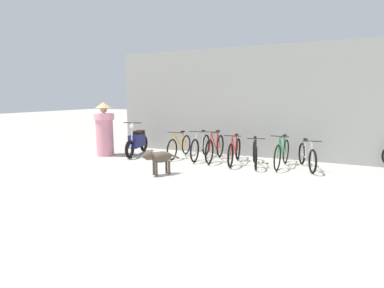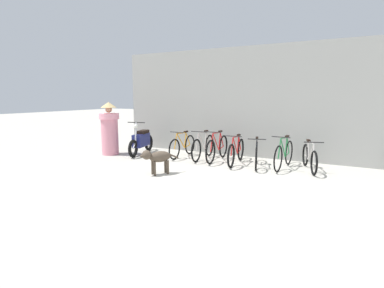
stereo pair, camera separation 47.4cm
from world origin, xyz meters
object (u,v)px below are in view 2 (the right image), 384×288
object	(u,v)px
bicycle_1	(203,147)
bicycle_6	(309,158)
bicycle_3	(236,152)
bicycle_5	(284,154)
bicycle_2	(217,148)
person_in_robes	(110,129)
bicycle_4	(256,154)
stray_dog	(157,157)
motorcycle	(141,141)
bicycle_0	(183,146)

from	to	relation	value
bicycle_1	bicycle_6	distance (m)	3.02
bicycle_3	bicycle_5	distance (m)	1.29
bicycle_2	person_in_robes	world-z (taller)	person_in_robes
bicycle_4	bicycle_6	size ratio (longest dim) A/B	1.00
stray_dog	motorcycle	bearing A→B (deg)	-101.42
bicycle_0	bicycle_3	size ratio (longest dim) A/B	0.94
bicycle_6	stray_dog	distance (m)	3.87
stray_dog	bicycle_6	bearing A→B (deg)	157.61
bicycle_1	bicycle_2	xyz separation A→B (m)	(0.47, -0.02, 0.01)
bicycle_6	bicycle_0	bearing A→B (deg)	-108.18
bicycle_6	stray_dog	bearing A→B (deg)	-74.02
bicycle_3	stray_dog	distance (m)	2.39
bicycle_4	motorcycle	size ratio (longest dim) A/B	0.89
bicycle_2	stray_dog	xyz separation A→B (m)	(-0.64, -2.17, 0.06)
bicycle_3	stray_dog	bearing A→B (deg)	-37.74
bicycle_0	motorcycle	world-z (taller)	motorcycle
bicycle_0	motorcycle	bearing A→B (deg)	-80.81
bicycle_5	bicycle_6	xyz separation A→B (m)	(0.62, 0.07, -0.04)
bicycle_0	bicycle_4	distance (m)	2.42
motorcycle	bicycle_6	bearing A→B (deg)	80.15
bicycle_2	motorcycle	size ratio (longest dim) A/B	1.01
bicycle_0	bicycle_1	bearing A→B (deg)	91.36
person_in_robes	motorcycle	bearing A→B (deg)	-153.37
bicycle_5	bicycle_1	bearing A→B (deg)	-87.01
bicycle_2	stray_dog	world-z (taller)	bicycle_2
bicycle_6	stray_dog	xyz separation A→B (m)	(-3.19, -2.18, 0.11)
bicycle_6	motorcycle	xyz separation A→B (m)	(-5.14, -0.25, 0.10)
bicycle_0	bicycle_3	bearing A→B (deg)	84.71
bicycle_3	bicycle_6	world-z (taller)	bicycle_3
person_in_robes	bicycle_4	bearing A→B (deg)	-177.72
bicycle_4	person_in_robes	xyz separation A→B (m)	(-4.69, -0.56, 0.51)
bicycle_2	motorcycle	world-z (taller)	motorcycle
bicycle_0	bicycle_5	distance (m)	3.10
bicycle_2	bicycle_4	xyz separation A→B (m)	(1.23, -0.21, -0.04)
bicycle_4	person_in_robes	size ratio (longest dim) A/B	0.92
bicycle_1	bicycle_2	bearing A→B (deg)	83.80
bicycle_3	bicycle_4	size ratio (longest dim) A/B	1.10
motorcycle	stray_dog	distance (m)	2.74
bicycle_2	bicycle_5	xyz separation A→B (m)	(1.92, -0.06, -0.00)
bicycle_6	person_in_robes	xyz separation A→B (m)	(-6.00, -0.77, 0.52)
bicycle_3	bicycle_6	xyz separation A→B (m)	(1.91, 0.16, -0.02)
bicycle_0	person_in_robes	size ratio (longest dim) A/B	0.96
bicycle_2	person_in_robes	size ratio (longest dim) A/B	1.04
bicycle_4	motorcycle	distance (m)	3.83
bicycle_3	bicycle_6	size ratio (longest dim) A/B	1.10
bicycle_0	bicycle_6	distance (m)	3.72
bicycle_1	person_in_robes	xyz separation A→B (m)	(-2.98, -0.79, 0.48)
bicycle_2	bicycle_4	distance (m)	1.25
bicycle_1	bicycle_2	world-z (taller)	bicycle_2
bicycle_2	bicycle_0	bearing A→B (deg)	-92.69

